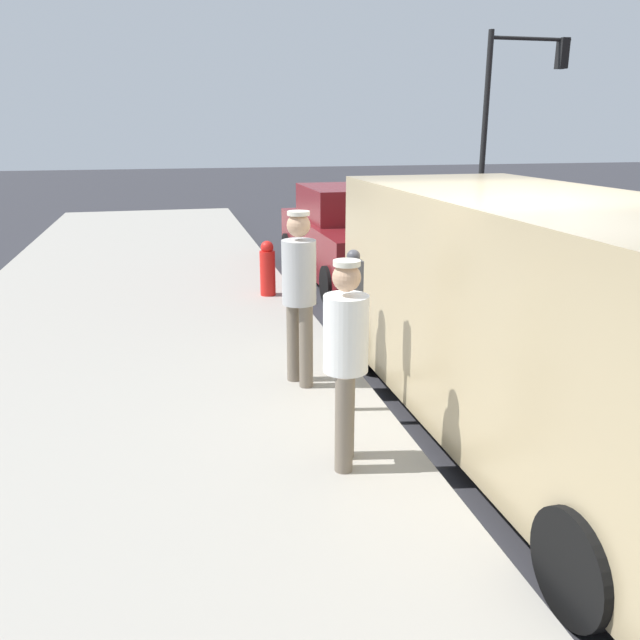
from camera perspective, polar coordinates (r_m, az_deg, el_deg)
ground_plane at (r=6.53m, az=14.62°, el=-8.16°), size 80.00×80.00×0.00m
sidewalk_slab at (r=5.85m, az=-18.00°, el=-10.71°), size 5.00×32.00×0.15m
parking_meter_near at (r=5.73m, az=2.92°, el=1.45°), size 0.14×0.18×1.52m
pedestrian_in_gray at (r=6.36m, az=-1.87°, el=2.95°), size 0.34×0.34×1.77m
pedestrian_in_white at (r=4.81m, az=2.30°, el=-2.89°), size 0.34×0.35×1.63m
parked_van at (r=5.78m, az=19.17°, el=0.40°), size 2.17×5.22×2.15m
parked_sedan_behind at (r=11.91m, az=2.85°, el=7.38°), size 1.99×4.42×1.65m
traffic_light_corner at (r=19.70m, az=16.89°, el=18.52°), size 2.48×0.42×5.20m
fire_hydrant at (r=10.06m, az=-4.68°, el=4.55°), size 0.24×0.24×0.86m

